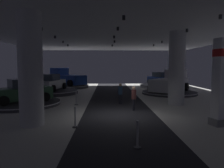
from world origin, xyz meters
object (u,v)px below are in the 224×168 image
(column_left, at_px, (31,69))
(display_platform_deep_left, at_px, (68,86))
(pickup_truck_deep_left, at_px, (66,78))
(column_right, at_px, (177,68))
(visitor_walking_far, at_px, (120,92))
(visitor_walking_near, at_px, (134,97))
(display_car_far_left, at_px, (50,83))
(display_platform_mid_left, at_px, (22,103))
(display_car_mid_left, at_px, (22,91))
(display_platform_far_left, at_px, (50,92))
(display_car_deep_right, at_px, (162,79))
(display_platform_far_right, at_px, (169,93))
(pickup_truck_far_right, at_px, (171,82))
(display_platform_deep_right, at_px, (162,86))

(column_left, relative_size, display_platform_deep_left, 0.97)
(column_left, bearing_deg, pickup_truck_deep_left, 95.99)
(column_right, xyz_separation_m, visitor_walking_far, (-4.24, 0.22, -1.84))
(visitor_walking_near, bearing_deg, display_car_far_left, 132.66)
(column_right, relative_size, display_platform_mid_left, 0.96)
(column_left, xyz_separation_m, pickup_truck_deep_left, (-1.88, 17.94, -1.46))
(display_car_mid_left, height_order, visitor_walking_near, display_car_mid_left)
(display_platform_far_left, bearing_deg, display_platform_mid_left, -93.67)
(display_car_deep_right, height_order, display_platform_far_right, display_car_deep_right)
(column_right, bearing_deg, display_car_deep_right, 80.04)
(display_car_far_left, relative_size, visitor_walking_near, 2.79)
(column_right, distance_m, pickup_truck_far_right, 6.53)
(display_platform_far_left, height_order, visitor_walking_near, visitor_walking_near)
(display_platform_mid_left, xyz_separation_m, visitor_walking_near, (8.17, -2.12, 0.77))
(display_car_deep_right, relative_size, display_car_far_left, 1.03)
(display_platform_deep_right, distance_m, display_platform_far_left, 14.72)
(display_platform_far_left, xyz_separation_m, pickup_truck_deep_left, (0.43, 6.19, 1.09))
(display_platform_deep_right, bearing_deg, display_car_far_left, -155.91)
(display_platform_deep_left, bearing_deg, column_right, -49.52)
(display_platform_far_right, relative_size, visitor_walking_far, 3.61)
(display_platform_far_right, bearing_deg, display_platform_deep_right, 81.87)
(display_platform_far_left, distance_m, pickup_truck_far_right, 12.77)
(display_car_deep_right, height_order, visitor_walking_far, display_car_deep_right)
(display_platform_far_left, distance_m, display_car_far_left, 0.93)
(display_platform_deep_left, xyz_separation_m, display_car_mid_left, (-1.06, -12.31, 0.81))
(display_car_far_left, height_order, display_platform_mid_left, display_car_far_left)
(column_right, relative_size, display_platform_deep_left, 0.97)
(column_right, xyz_separation_m, display_platform_mid_left, (-11.66, 0.07, -2.61))
(display_platform_deep_right, height_order, display_platform_far_right, display_platform_deep_right)
(display_platform_far_left, height_order, pickup_truck_deep_left, pickup_truck_deep_left)
(column_left, height_order, visitor_walking_near, column_left)
(display_platform_deep_left, relative_size, visitor_walking_near, 3.57)
(display_platform_far_right, height_order, display_platform_mid_left, display_platform_mid_left)
(pickup_truck_deep_left, xyz_separation_m, display_platform_far_right, (12.10, -6.68, -1.15))
(display_car_far_left, bearing_deg, display_platform_deep_left, 83.53)
(visitor_walking_far, bearing_deg, display_car_far_left, 138.76)
(display_platform_deep_right, bearing_deg, column_left, -122.14)
(display_car_mid_left, bearing_deg, visitor_walking_far, 0.98)
(display_platform_mid_left, bearing_deg, display_car_deep_right, 41.74)
(display_platform_deep_right, bearing_deg, display_car_deep_right, 114.55)
(visitor_walking_near, xyz_separation_m, visitor_walking_far, (-0.74, 2.27, 0.00))
(display_car_deep_right, bearing_deg, display_platform_mid_left, -138.26)
(display_platform_deep_right, relative_size, display_platform_deep_left, 1.03)
(display_car_deep_right, relative_size, display_platform_far_left, 0.78)
(visitor_walking_near, bearing_deg, display_platform_deep_left, 116.12)
(column_right, relative_size, visitor_walking_far, 3.46)
(display_car_deep_right, relative_size, display_platform_deep_left, 0.80)
(column_left, relative_size, visitor_walking_far, 3.46)
(display_platform_far_right, bearing_deg, display_car_mid_left, -155.70)
(display_platform_far_left, bearing_deg, pickup_truck_deep_left, 86.04)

